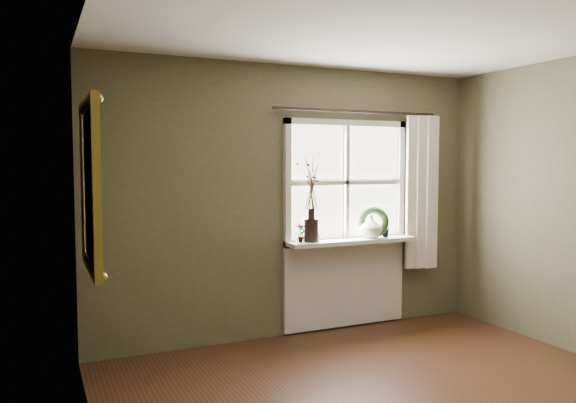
# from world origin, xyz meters

# --- Properties ---
(ceiling) EXTENTS (4.50, 4.50, 0.00)m
(ceiling) POSITION_xyz_m (0.00, 0.00, 2.60)
(ceiling) COLOR silver
(ceiling) RESTS_ON ground
(wall_back) EXTENTS (4.00, 0.10, 2.60)m
(wall_back) POSITION_xyz_m (0.00, 2.30, 1.30)
(wall_back) COLOR brown
(wall_back) RESTS_ON ground
(wall_left) EXTENTS (0.10, 4.50, 2.60)m
(wall_left) POSITION_xyz_m (-2.05, 0.00, 1.30)
(wall_left) COLOR brown
(wall_left) RESTS_ON ground
(window_frame) EXTENTS (1.36, 0.06, 1.24)m
(window_frame) POSITION_xyz_m (0.55, 2.23, 1.48)
(window_frame) COLOR silver
(window_frame) RESTS_ON wall_back
(window_sill) EXTENTS (1.36, 0.26, 0.04)m
(window_sill) POSITION_xyz_m (0.55, 2.12, 0.90)
(window_sill) COLOR silver
(window_sill) RESTS_ON wall_back
(window_apron) EXTENTS (1.36, 0.04, 0.88)m
(window_apron) POSITION_xyz_m (0.55, 2.23, 0.46)
(window_apron) COLOR silver
(window_apron) RESTS_ON ground
(dark_jug) EXTENTS (0.19, 0.19, 0.22)m
(dark_jug) POSITION_xyz_m (0.10, 2.12, 1.03)
(dark_jug) COLOR black
(dark_jug) RESTS_ON window_sill
(cream_vase) EXTENTS (0.28, 0.28, 0.23)m
(cream_vase) POSITION_xyz_m (0.78, 2.12, 1.04)
(cream_vase) COLOR silver
(cream_vase) RESTS_ON window_sill
(wreath) EXTENTS (0.35, 0.26, 0.32)m
(wreath) POSITION_xyz_m (0.83, 2.16, 1.04)
(wreath) COLOR #263C1B
(wreath) RESTS_ON window_sill
(potted_plant_left) EXTENTS (0.11, 0.09, 0.18)m
(potted_plant_left) POSITION_xyz_m (-0.01, 2.12, 1.01)
(potted_plant_left) COLOR #263C1B
(potted_plant_left) RESTS_ON window_sill
(potted_plant_right) EXTENTS (0.12, 0.11, 0.18)m
(potted_plant_right) POSITION_xyz_m (0.96, 2.12, 1.01)
(potted_plant_right) COLOR #263C1B
(potted_plant_right) RESTS_ON window_sill
(curtain) EXTENTS (0.36, 0.12, 1.59)m
(curtain) POSITION_xyz_m (1.39, 2.13, 1.37)
(curtain) COLOR silver
(curtain) RESTS_ON wall_back
(curtain_rod) EXTENTS (1.84, 0.03, 0.03)m
(curtain_rod) POSITION_xyz_m (0.65, 2.17, 2.18)
(curtain_rod) COLOR black
(curtain_rod) RESTS_ON wall_back
(gilt_mirror) EXTENTS (0.10, 0.97, 1.16)m
(gilt_mirror) POSITION_xyz_m (-1.96, 1.32, 1.52)
(gilt_mirror) COLOR white
(gilt_mirror) RESTS_ON wall_left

